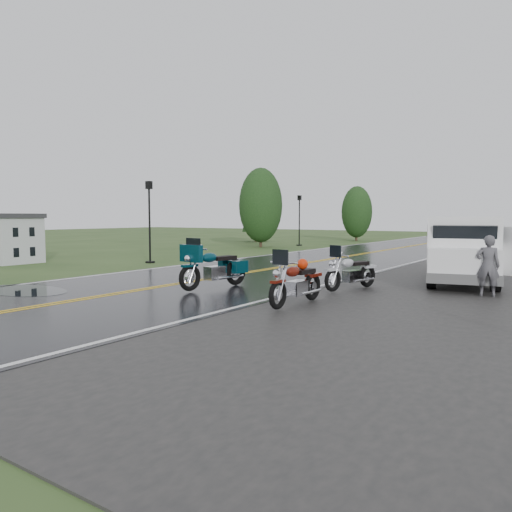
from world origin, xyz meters
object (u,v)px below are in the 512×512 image
at_px(motorcycle_silver, 333,271).
at_px(motorcycle_red, 278,283).
at_px(house_left, 9,188).
at_px(van_white, 432,252).
at_px(lamp_post_near_left, 150,222).
at_px(lamp_post_far_left, 299,220).
at_px(motorcycle_teal, 190,267).
at_px(person_at_van, 488,267).

bearing_deg(motorcycle_silver, motorcycle_red, -72.44).
distance_m(house_left, van_white, 17.92).
relative_size(motorcycle_red, van_white, 0.40).
height_order(motorcycle_red, lamp_post_near_left, lamp_post_near_left).
bearing_deg(lamp_post_far_left, motorcycle_teal, -68.30).
xyz_separation_m(house_left, motorcycle_teal, (12.44, -2.17, -2.58)).
bearing_deg(lamp_post_near_left, van_white, -5.72).
bearing_deg(motorcycle_silver, person_at_van, 40.80).
height_order(house_left, person_at_van, house_left).
xyz_separation_m(motorcycle_teal, person_at_van, (6.74, 3.80, 0.06)).
height_order(house_left, motorcycle_teal, house_left).
bearing_deg(motorcycle_teal, house_left, 177.56).
bearing_deg(house_left, motorcycle_teal, -9.89).
height_order(van_white, person_at_van, van_white).
relative_size(motorcycle_silver, van_white, 0.39).
bearing_deg(lamp_post_near_left, motorcycle_silver, -18.46).
distance_m(motorcycle_silver, van_white, 3.05).
bearing_deg(person_at_van, lamp_post_far_left, -59.80).
bearing_deg(motorcycle_red, house_left, 169.35).
distance_m(motorcycle_red, lamp_post_far_left, 24.74).
height_order(lamp_post_near_left, lamp_post_far_left, lamp_post_near_left).
distance_m(house_left, person_at_van, 19.41).
bearing_deg(person_at_van, van_white, -31.74).
bearing_deg(house_left, van_white, 7.14).
distance_m(motorcycle_red, motorcycle_silver, 3.01).
bearing_deg(van_white, person_at_van, -33.58).
bearing_deg(van_white, lamp_post_far_left, 116.28).
bearing_deg(van_white, lamp_post_near_left, 161.26).
bearing_deg(lamp_post_near_left, house_left, -145.64).
bearing_deg(person_at_van, lamp_post_near_left, -18.60).
bearing_deg(motorcycle_silver, van_white, 63.99).
relative_size(house_left, lamp_post_near_left, 2.35).
bearing_deg(lamp_post_far_left, motorcycle_red, -61.87).
bearing_deg(motorcycle_silver, motorcycle_teal, -131.63).
distance_m(motorcycle_silver, lamp_post_far_left, 22.06).
bearing_deg(motorcycle_silver, lamp_post_far_left, 136.67).
relative_size(motorcycle_teal, motorcycle_silver, 1.18).
bearing_deg(van_white, motorcycle_red, -122.41).
bearing_deg(lamp_post_far_left, van_white, -50.70).
bearing_deg(house_left, person_at_van, 4.86).
height_order(motorcycle_silver, van_white, van_white).
bearing_deg(lamp_post_far_left, house_left, -102.44).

